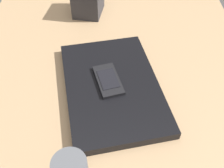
{
  "coord_description": "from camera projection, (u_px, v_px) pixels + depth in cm",
  "views": [
    {
      "loc": [
        40.44,
        1.41,
        52.95
      ],
      "look_at": [
        -3.87,
        0.97,
        5.0
      ],
      "focal_mm": 42.15,
      "sensor_mm": 36.0,
      "label": 1
    }
  ],
  "objects": [
    {
      "name": "desk_surface",
      "position": [
        108.0,
        105.0,
        0.65
      ],
      "size": [
        120.0,
        80.0,
        3.0
      ],
      "primitive_type": "cube",
      "color": "tan",
      "rests_on": "ground"
    },
    {
      "name": "laptop_closed",
      "position": [
        112.0,
        86.0,
        0.66
      ],
      "size": [
        38.34,
        29.57,
        2.26
      ],
      "primitive_type": "cube",
      "rotation": [
        0.0,
        0.0,
        0.21
      ],
      "color": "black",
      "rests_on": "desk_surface"
    },
    {
      "name": "cell_phone_on_laptop",
      "position": [
        108.0,
        80.0,
        0.65
      ],
      "size": [
        11.98,
        8.38,
        0.98
      ],
      "color": "black",
      "rests_on": "laptop_closed"
    }
  ]
}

